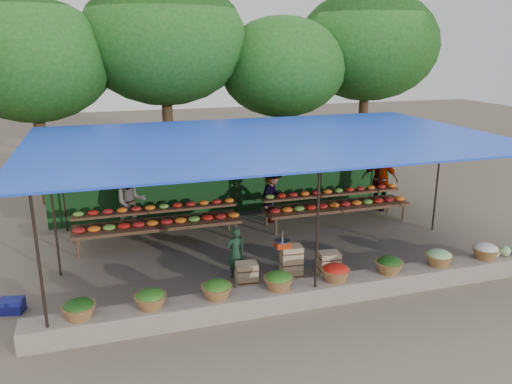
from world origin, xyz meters
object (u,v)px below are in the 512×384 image
object	(u,v)px
vendor_seated	(236,252)
blue_crate_back	(11,306)
blue_crate_front	(112,320)
crate_counter	(290,266)
weighing_scale	(282,244)

from	to	relation	value
vendor_seated	blue_crate_back	world-z (taller)	vendor_seated
blue_crate_front	blue_crate_back	xyz separation A→B (m)	(-1.81, 1.11, -0.01)
vendor_seated	blue_crate_back	bearing A→B (deg)	-6.52
crate_counter	vendor_seated	xyz separation A→B (m)	(-1.08, 0.46, 0.27)
weighing_scale	blue_crate_front	xyz separation A→B (m)	(-3.55, -0.84, -0.72)
crate_counter	vendor_seated	world-z (taller)	vendor_seated
crate_counter	blue_crate_back	xyz separation A→B (m)	(-5.54, 0.27, -0.18)
weighing_scale	blue_crate_front	size ratio (longest dim) A/B	0.76
weighing_scale	blue_crate_back	size ratio (longest dim) A/B	0.80
blue_crate_back	weighing_scale	bearing A→B (deg)	10.41
crate_counter	blue_crate_front	xyz separation A→B (m)	(-3.73, -0.84, -0.17)
blue_crate_back	blue_crate_front	bearing A→B (deg)	-18.12
vendor_seated	blue_crate_back	distance (m)	4.49
blue_crate_front	blue_crate_back	distance (m)	2.12
crate_counter	weighing_scale	world-z (taller)	weighing_scale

